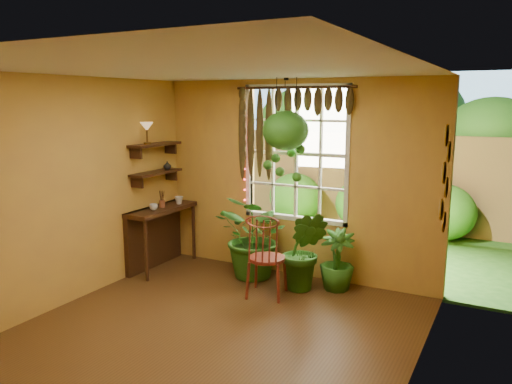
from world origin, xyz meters
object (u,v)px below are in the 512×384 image
windsor_chair (266,269)px  hanging_basket (286,137)px  counter_ledge (156,230)px  potted_plant_left (256,237)px  potted_plant_mid (304,251)px

windsor_chair → hanging_basket: hanging_basket is taller
counter_ledge → potted_plant_left: (1.52, 0.25, 0.03)m
windsor_chair → counter_ledge: bearing=159.7°
counter_ledge → windsor_chair: size_ratio=0.98×
windsor_chair → potted_plant_mid: 0.56m
potted_plant_left → potted_plant_mid: 0.76m
potted_plant_left → hanging_basket: 1.42m
hanging_basket → potted_plant_left: bearing=-167.3°
counter_ledge → windsor_chair: windsor_chair is taller
counter_ledge → hanging_basket: size_ratio=0.90×
counter_ledge → windsor_chair: bearing=-8.0°
windsor_chair → potted_plant_left: windsor_chair is taller
windsor_chair → potted_plant_mid: windsor_chair is taller
potted_plant_mid → hanging_basket: (-0.37, 0.20, 1.42)m
counter_ledge → hanging_basket: (1.90, 0.34, 1.39)m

